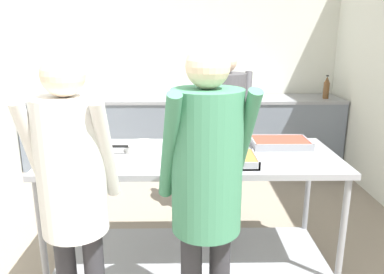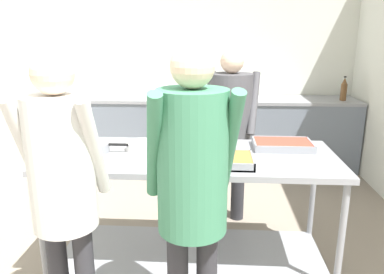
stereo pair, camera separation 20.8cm
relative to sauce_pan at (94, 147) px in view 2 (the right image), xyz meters
name	(u,v)px [view 2 (the right image)]	position (x,y,z in m)	size (l,w,h in m)	color
wall_rear	(198,66)	(0.62, 2.77, 0.36)	(4.35, 0.06, 2.65)	silver
back_counter	(197,132)	(0.62, 2.40, -0.50)	(4.19, 0.65, 0.94)	slate
serving_counter	(191,193)	(0.70, 0.00, -0.34)	(2.06, 0.83, 0.93)	gray
sauce_pan	(94,147)	(0.00, 0.00, 0.00)	(0.37, 0.23, 0.07)	gray
plate_stack	(143,146)	(0.34, 0.08, -0.01)	(0.25, 0.25, 0.06)	white
broccoli_bowl	(181,141)	(0.61, 0.19, 0.00)	(0.22, 0.22, 0.11)	#3D668C
serving_tray_roast	(225,160)	(0.94, -0.19, -0.01)	(0.37, 0.31, 0.05)	gray
serving_tray_vegetables	(282,145)	(1.38, 0.19, -0.01)	(0.43, 0.29, 0.05)	gray
guest_serving_left	(192,178)	(0.76, -0.80, 0.10)	(0.51, 0.42, 1.71)	#2D2D33
guest_serving_right	(62,177)	(0.09, -0.77, 0.07)	(0.43, 0.34, 1.67)	#2D2D33
cook_behind_counter	(231,119)	(1.01, 0.86, 0.03)	(0.54, 0.40, 1.62)	#2D2D33
water_bottle	(344,89)	(2.49, 2.30, 0.11)	(0.08, 0.08, 0.31)	brown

